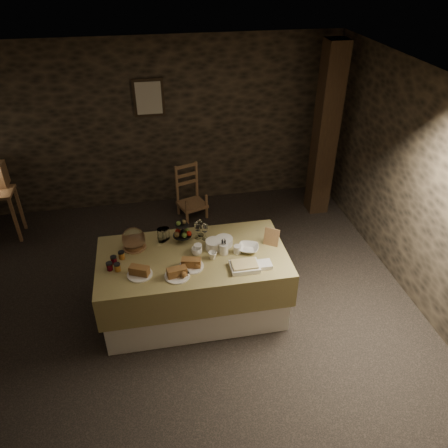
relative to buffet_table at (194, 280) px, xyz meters
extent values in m
cube|color=black|center=(-0.13, 0.17, -0.47)|extent=(5.50, 5.00, 0.01)
cube|color=black|center=(-0.13, 2.67, 0.83)|extent=(5.50, 0.02, 2.60)
cube|color=black|center=(-0.13, -2.33, 0.83)|extent=(5.50, 0.02, 2.60)
cube|color=black|center=(2.62, 0.17, 0.83)|extent=(0.02, 5.00, 2.60)
cube|color=beige|center=(-0.13, 0.17, 2.13)|extent=(5.50, 5.00, 0.01)
cube|color=white|center=(0.00, 0.00, -0.08)|extent=(1.98, 1.02, 0.77)
cube|color=#938C4B|center=(0.00, 0.00, 0.14)|extent=(2.06, 1.09, 0.42)
cube|color=brown|center=(-2.31, 1.86, -0.11)|extent=(0.04, 0.04, 0.71)
cube|color=brown|center=(-2.31, 2.20, -0.11)|extent=(0.04, 0.04, 0.71)
cube|color=brown|center=(0.23, 2.08, -0.26)|extent=(0.50, 0.48, 0.05)
cube|color=brown|center=(0.23, 2.24, 0.19)|extent=(0.36, 0.15, 0.37)
cube|color=black|center=(2.23, 1.95, 0.83)|extent=(0.30, 0.30, 2.60)
cube|color=black|center=(-0.28, 2.64, 1.28)|extent=(0.45, 0.03, 0.55)
cube|color=beige|center=(-0.28, 2.61, 1.28)|extent=(0.37, 0.01, 0.47)
cylinder|color=white|center=(0.25, 0.09, 0.40)|extent=(0.19, 0.19, 0.10)
cylinder|color=white|center=(0.37, 0.14, 0.39)|extent=(0.20, 0.20, 0.08)
cylinder|color=white|center=(0.34, -0.02, 0.41)|extent=(0.10, 0.10, 0.12)
imported|color=white|center=(0.05, 0.01, 0.39)|extent=(0.13, 0.13, 0.09)
imported|color=white|center=(0.21, -0.09, 0.39)|extent=(0.11, 0.11, 0.09)
cylinder|color=white|center=(0.07, 0.05, 0.39)|extent=(0.09, 0.09, 0.09)
cylinder|color=white|center=(0.49, -0.04, 0.39)|extent=(0.08, 0.08, 0.09)
imported|color=white|center=(0.62, -0.02, 0.37)|extent=(0.28, 0.28, 0.06)
cylinder|color=brown|center=(-0.61, 0.26, 0.35)|extent=(0.26, 0.26, 0.01)
cylinder|color=brown|center=(-0.61, 0.26, 0.39)|extent=(0.22, 0.22, 0.07)
sphere|color=white|center=(-0.61, 0.26, 0.47)|extent=(0.26, 0.26, 0.26)
cylinder|color=black|center=(-0.08, 0.29, 0.50)|extent=(0.02, 0.02, 0.30)
cylinder|color=black|center=(-0.08, 0.29, 0.43)|extent=(0.21, 0.21, 0.01)
cylinder|color=black|center=(-0.08, 0.29, 0.56)|extent=(0.15, 0.15, 0.01)
sphere|color=#54772D|center=(-0.02, 0.32, 0.46)|extent=(0.06, 0.06, 0.06)
sphere|color=maroon|center=(-0.12, 0.33, 0.46)|extent=(0.06, 0.06, 0.06)
sphere|color=#54772D|center=(-0.06, 0.24, 0.46)|extent=(0.06, 0.06, 0.06)
sphere|color=brown|center=(-0.14, 0.26, 0.46)|extent=(0.06, 0.06, 0.06)
sphere|color=maroon|center=(0.00, 0.26, 0.46)|extent=(0.06, 0.06, 0.06)
cylinder|color=white|center=(-0.57, -0.23, 0.35)|extent=(0.26, 0.26, 0.01)
cube|color=brown|center=(-0.57, -0.23, 0.41)|extent=(0.22, 0.16, 0.09)
cylinder|color=white|center=(-0.20, -0.32, 0.35)|extent=(0.26, 0.26, 0.01)
cube|color=brown|center=(-0.20, -0.32, 0.41)|extent=(0.21, 0.12, 0.09)
cylinder|color=white|center=(-0.03, -0.19, 0.35)|extent=(0.26, 0.26, 0.01)
cube|color=brown|center=(-0.03, -0.19, 0.41)|extent=(0.22, 0.13, 0.09)
cylinder|color=#540717|center=(-0.83, 0.02, 0.38)|extent=(0.06, 0.06, 0.07)
cylinder|color=#B27129|center=(-0.79, -0.11, 0.38)|extent=(0.06, 0.06, 0.07)
cylinder|color=#540717|center=(-0.87, -0.08, 0.38)|extent=(0.06, 0.06, 0.07)
cylinder|color=#B27129|center=(-0.75, 0.09, 0.38)|extent=(0.06, 0.06, 0.07)
cube|color=white|center=(0.51, -0.32, 0.37)|extent=(0.30, 0.22, 0.05)
cube|color=#D7BE7C|center=(0.51, -0.32, 0.41)|extent=(0.26, 0.18, 0.02)
cube|color=white|center=(0.72, -0.32, 0.37)|extent=(0.14, 0.14, 0.04)
cube|color=brown|center=(0.89, 0.05, 0.44)|extent=(0.18, 0.15, 0.22)
cylinder|color=white|center=(-0.30, 0.34, 0.43)|extent=(0.10, 0.10, 0.16)
cylinder|color=white|center=(-0.26, 0.38, 0.42)|extent=(0.09, 0.09, 0.14)
camera|label=1|loc=(-0.35, -3.76, 3.24)|focal=35.00mm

